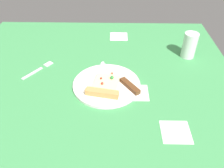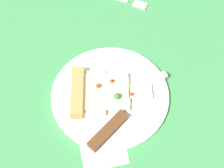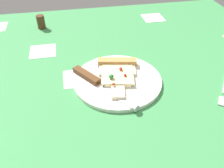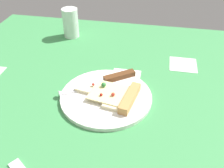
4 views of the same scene
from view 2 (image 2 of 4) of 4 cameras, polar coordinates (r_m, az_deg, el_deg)
The scene contains 4 objects.
ground_plane at distance 74.28cm, azimuth -1.92°, elevation 0.54°, with size 116.40×116.40×3.00cm.
plate at distance 69.85cm, azimuth -0.35°, elevation -2.00°, with size 25.82×25.82×1.13cm, color white.
pizza_slice at distance 68.71cm, azimuth -2.52°, elevation -1.48°, with size 12.75×18.57×2.68cm.
knife at distance 66.15cm, azimuth 1.97°, elevation -5.74°, with size 15.65×20.75×2.45cm.
Camera 2 is at (39.88, -6.30, 60.87)cm, focal length 50.96 mm.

